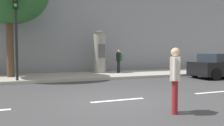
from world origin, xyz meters
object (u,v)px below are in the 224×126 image
Objects in this scene: traffic_light at (16,22)px; pedestrian_near_pole at (119,59)px; parked_car_red at (223,66)px; pedestrian_with_bag at (175,75)px; poster_column at (100,51)px.

traffic_light is 2.73× the size of pedestrian_near_pole.
parked_car_red is at bearing -8.53° from traffic_light.
pedestrian_with_bag reaches higher than parked_car_red.
poster_column is 0.70× the size of parked_car_red.
parked_car_red is (7.55, 5.41, -0.25)m from pedestrian_with_bag.
pedestrian_with_bag is (3.90, -7.12, -2.05)m from traffic_light.
poster_column is (5.09, 2.64, -1.38)m from traffic_light.
poster_column is 7.77m from parked_car_red.
traffic_light reaches higher than pedestrian_with_bag.
poster_column is 1.41m from pedestrian_near_pole.
traffic_light is 6.95m from pedestrian_near_pole.
pedestrian_with_bag is (-1.18, -9.77, -0.67)m from poster_column.
poster_column is 1.76× the size of pedestrian_with_bag.
parked_car_red is at bearing -37.28° from pedestrian_near_pole.
poster_column is at bearing 83.10° from pedestrian_with_bag.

